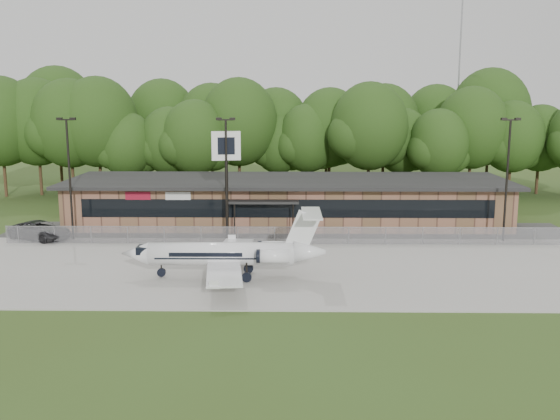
{
  "coord_description": "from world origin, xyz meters",
  "views": [
    {
      "loc": [
        0.18,
        -34.38,
        11.93
      ],
      "look_at": [
        -0.52,
        12.0,
        3.44
      ],
      "focal_mm": 40.0,
      "sensor_mm": 36.0,
      "label": 1
    }
  ],
  "objects_px": {
    "suv": "(40,230)",
    "pole_sign": "(226,157)",
    "business_jet": "(229,255)",
    "terminal": "(287,201)"
  },
  "relations": [
    {
      "from": "terminal",
      "to": "pole_sign",
      "type": "height_order",
      "value": "pole_sign"
    },
    {
      "from": "suv",
      "to": "pole_sign",
      "type": "bearing_deg",
      "value": -63.16
    },
    {
      "from": "business_jet",
      "to": "pole_sign",
      "type": "bearing_deg",
      "value": 95.85
    },
    {
      "from": "business_jet",
      "to": "suv",
      "type": "xyz_separation_m",
      "value": [
        -17.04,
        11.22,
        -0.86
      ]
    },
    {
      "from": "terminal",
      "to": "pole_sign",
      "type": "distance_m",
      "value": 9.96
    },
    {
      "from": "business_jet",
      "to": "suv",
      "type": "distance_m",
      "value": 20.42
    },
    {
      "from": "business_jet",
      "to": "terminal",
      "type": "bearing_deg",
      "value": 78.05
    },
    {
      "from": "business_jet",
      "to": "suv",
      "type": "bearing_deg",
      "value": 146.27
    },
    {
      "from": "terminal",
      "to": "suv",
      "type": "xyz_separation_m",
      "value": [
        -20.83,
        -7.28,
        -1.39
      ]
    },
    {
      "from": "suv",
      "to": "pole_sign",
      "type": "xyz_separation_m",
      "value": [
        15.8,
        0.13,
        6.19
      ]
    }
  ]
}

